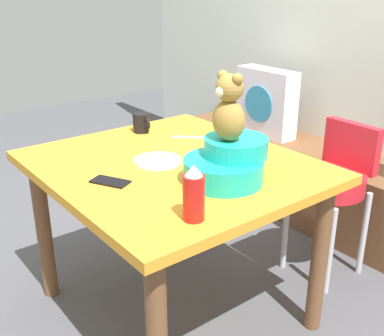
# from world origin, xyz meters

# --- Properties ---
(ground_plane) EXTENTS (8.00, 8.00, 0.00)m
(ground_plane) POSITION_xyz_m (0.00, 0.00, 0.00)
(ground_plane) COLOR #4C4C51
(window_bench) EXTENTS (2.60, 0.44, 0.46)m
(window_bench) POSITION_xyz_m (0.00, 1.25, 0.23)
(window_bench) COLOR brown
(window_bench) RESTS_ON ground_plane
(pillow_floral_left) EXTENTS (0.44, 0.15, 0.44)m
(pillow_floral_left) POSITION_xyz_m (-0.65, 1.23, 0.68)
(pillow_floral_left) COLOR silver
(pillow_floral_left) RESTS_ON window_bench
(book_stack) EXTENTS (0.20, 0.14, 0.09)m
(book_stack) POSITION_xyz_m (0.05, 1.25, 0.51)
(book_stack) COLOR tan
(book_stack) RESTS_ON window_bench
(dining_table) EXTENTS (1.13, 1.00, 0.74)m
(dining_table) POSITION_xyz_m (0.00, 0.00, 0.63)
(dining_table) COLOR orange
(dining_table) RESTS_ON ground_plane
(highchair) EXTENTS (0.34, 0.45, 0.79)m
(highchair) POSITION_xyz_m (0.22, 0.82, 0.52)
(highchair) COLOR red
(highchair) RESTS_ON ground_plane
(infant_seat_teal) EXTENTS (0.30, 0.33, 0.16)m
(infant_seat_teal) POSITION_xyz_m (0.28, 0.05, 0.81)
(infant_seat_teal) COLOR #19AEA1
(infant_seat_teal) RESTS_ON dining_table
(teddy_bear) EXTENTS (0.13, 0.12, 0.25)m
(teddy_bear) POSITION_xyz_m (0.28, 0.05, 1.02)
(teddy_bear) COLOR olive
(teddy_bear) RESTS_ON infant_seat_teal
(ketchup_bottle) EXTENTS (0.07, 0.07, 0.18)m
(ketchup_bottle) POSITION_xyz_m (0.45, -0.24, 0.83)
(ketchup_bottle) COLOR red
(ketchup_bottle) RESTS_ON dining_table
(coffee_mug) EXTENTS (0.12, 0.08, 0.09)m
(coffee_mug) POSITION_xyz_m (-0.43, 0.12, 0.79)
(coffee_mug) COLOR black
(coffee_mug) RESTS_ON dining_table
(dinner_plate_near) EXTENTS (0.20, 0.20, 0.01)m
(dinner_plate_near) POSITION_xyz_m (-0.04, -0.05, 0.75)
(dinner_plate_near) COLOR white
(dinner_plate_near) RESTS_ON dining_table
(cell_phone) EXTENTS (0.16, 0.13, 0.01)m
(cell_phone) POSITION_xyz_m (0.03, -0.31, 0.74)
(cell_phone) COLOR black
(cell_phone) RESTS_ON dining_table
(table_fork) EXTENTS (0.13, 0.14, 0.01)m
(table_fork) POSITION_xyz_m (-0.21, 0.25, 0.74)
(table_fork) COLOR silver
(table_fork) RESTS_ON dining_table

